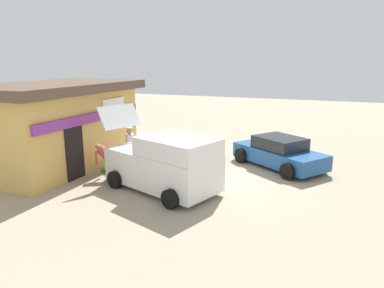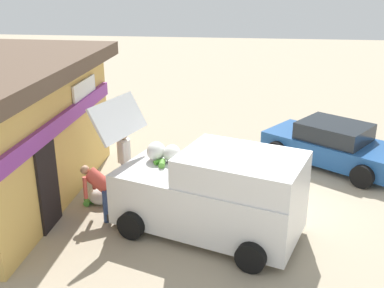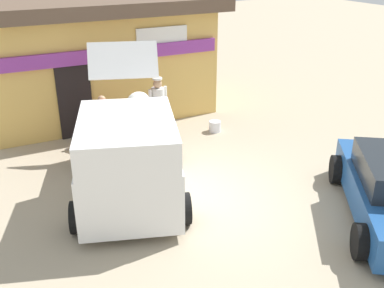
{
  "view_description": "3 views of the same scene",
  "coord_description": "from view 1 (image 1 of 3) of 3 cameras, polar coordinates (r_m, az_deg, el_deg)",
  "views": [
    {
      "loc": [
        -11.34,
        -4.15,
        4.35
      ],
      "look_at": [
        1.43,
        0.88,
        1.07
      ],
      "focal_mm": 32.89,
      "sensor_mm": 36.0,
      "label": 1
    },
    {
      "loc": [
        -9.9,
        0.35,
        5.43
      ],
      "look_at": [
        0.92,
        1.57,
        1.29
      ],
      "focal_mm": 43.01,
      "sensor_mm": 36.0,
      "label": 2
    },
    {
      "loc": [
        -3.76,
        -7.0,
        4.83
      ],
      "look_at": [
        0.5,
        1.1,
        0.75
      ],
      "focal_mm": 41.85,
      "sensor_mm": 36.0,
      "label": 3
    }
  ],
  "objects": [
    {
      "name": "customer_bending",
      "position": [
        13.56,
        -13.82,
        -2.17
      ],
      "size": [
        0.57,
        0.74,
        1.28
      ],
      "color": "navy",
      "rests_on": "ground_plane"
    },
    {
      "name": "parked_sedan",
      "position": [
        15.03,
        13.94,
        -1.41
      ],
      "size": [
        3.67,
        4.17,
        1.27
      ],
      "color": "#1E4C8C",
      "rests_on": "ground_plane"
    },
    {
      "name": "vendor_standing",
      "position": [
        14.49,
        -10.01,
        -0.16
      ],
      "size": [
        0.56,
        0.4,
        1.72
      ],
      "color": "#4C4C51",
      "rests_on": "ground_plane"
    },
    {
      "name": "ground_plane",
      "position": [
        12.84,
        1.34,
        -6.37
      ],
      "size": [
        60.0,
        60.0,
        0.0
      ],
      "primitive_type": "plane",
      "color": "tan"
    },
    {
      "name": "paint_bucket",
      "position": [
        15.97,
        -6.22,
        -1.88
      ],
      "size": [
        0.34,
        0.34,
        0.3
      ],
      "primitive_type": "cylinder",
      "color": "silver",
      "rests_on": "ground_plane"
    },
    {
      "name": "storefront_bar",
      "position": [
        15.49,
        -20.57,
        3.06
      ],
      "size": [
        7.19,
        4.19,
        3.47
      ],
      "color": "#E0B259",
      "rests_on": "ground_plane"
    },
    {
      "name": "delivery_van",
      "position": [
        11.92,
        -4.42,
        -3.13
      ],
      "size": [
        3.17,
        4.76,
        2.73
      ],
      "color": "white",
      "rests_on": "ground_plane"
    },
    {
      "name": "unloaded_banana_pile",
      "position": [
        14.37,
        -12.94,
        -3.77
      ],
      "size": [
        0.57,
        0.84,
        0.42
      ],
      "color": "silver",
      "rests_on": "ground_plane"
    }
  ]
}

